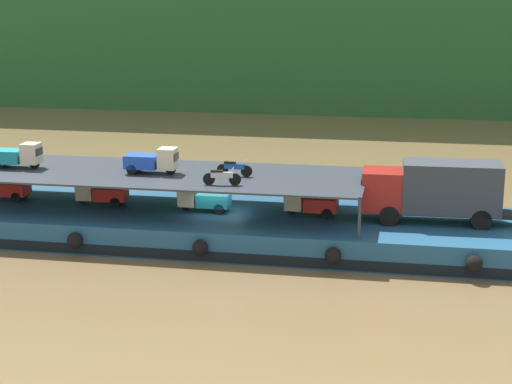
{
  "coord_description": "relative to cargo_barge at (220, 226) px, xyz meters",
  "views": [
    {
      "loc": [
        9.95,
        -41.54,
        13.05
      ],
      "look_at": [
        1.94,
        0.0,
        2.7
      ],
      "focal_mm": 58.91,
      "sensor_mm": 36.0,
      "label": 1
    }
  ],
  "objects": [
    {
      "name": "mini_truck_lower_fore",
      "position": [
        4.74,
        0.39,
        1.44
      ],
      "size": [
        2.78,
        1.27,
        1.38
      ],
      "color": "red",
      "rests_on": "cargo_barge"
    },
    {
      "name": "cargo_barge",
      "position": [
        0.0,
        0.0,
        0.0
      ],
      "size": [
        32.04,
        8.46,
        1.5
      ],
      "color": "navy",
      "rests_on": "ground"
    },
    {
      "name": "mini_truck_upper_stern",
      "position": [
        -11.21,
        -0.2,
        3.44
      ],
      "size": [
        2.76,
        1.24,
        1.38
      ],
      "color": "teal",
      "rests_on": "cargo_rack"
    },
    {
      "name": "covered_lorry",
      "position": [
        11.04,
        0.28,
        2.44
      ],
      "size": [
        7.91,
        2.49,
        3.1
      ],
      "color": "maroon",
      "rests_on": "cargo_barge"
    },
    {
      "name": "motorcycle_upper_port",
      "position": [
        0.61,
        -2.08,
        3.18
      ],
      "size": [
        1.9,
        0.55,
        0.87
      ],
      "color": "black",
      "rests_on": "cargo_rack"
    },
    {
      "name": "cargo_rack",
      "position": [
        -3.8,
        0.04,
        2.69
      ],
      "size": [
        22.84,
        7.04,
        2.0
      ],
      "color": "#2D333D",
      "rests_on": "cargo_barge"
    },
    {
      "name": "mini_truck_upper_mid",
      "position": [
        -3.57,
        -0.16,
        3.44
      ],
      "size": [
        2.75,
        1.22,
        1.38
      ],
      "color": "#1E47B7",
      "rests_on": "cargo_rack"
    },
    {
      "name": "ground_plane",
      "position": [
        0.0,
        0.04,
        -0.75
      ],
      "size": [
        400.0,
        400.0,
        0.0
      ],
      "primitive_type": "plane",
      "color": "brown"
    },
    {
      "name": "mini_truck_lower_stern",
      "position": [
        -12.51,
        0.51,
        1.44
      ],
      "size": [
        2.77,
        1.26,
        1.38
      ],
      "color": "red",
      "rests_on": "cargo_barge"
    },
    {
      "name": "mini_truck_lower_aft",
      "position": [
        -6.74,
        0.45,
        1.44
      ],
      "size": [
        2.79,
        1.29,
        1.38
      ],
      "color": "red",
      "rests_on": "cargo_barge"
    },
    {
      "name": "mini_truck_lower_mid",
      "position": [
        -0.92,
        0.18,
        1.44
      ],
      "size": [
        2.75,
        1.22,
        1.38
      ],
      "color": "teal",
      "rests_on": "cargo_barge"
    },
    {
      "name": "motorcycle_upper_centre",
      "position": [
        0.79,
        0.04,
        3.18
      ],
      "size": [
        1.9,
        0.55,
        0.87
      ],
      "color": "black",
      "rests_on": "cargo_rack"
    }
  ]
}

